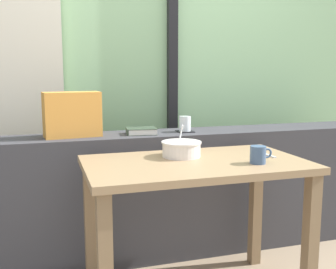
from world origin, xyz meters
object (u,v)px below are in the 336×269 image
soup_bowl (181,149)px  fork_utensil (266,154)px  closed_book (141,131)px  throw_pillow (72,114)px  breakfast_table (195,185)px  ceramic_mug (258,155)px  coaster_square (185,131)px  juice_glass (185,124)px

soup_bowl → fork_utensil: (0.44, -0.09, -0.04)m
closed_book → throw_pillow: 0.42m
breakfast_table → soup_bowl: bearing=105.5°
throw_pillow → breakfast_table: bearing=-46.0°
throw_pillow → fork_utensil: size_ratio=1.88×
throw_pillow → fork_utensil: (0.96, -0.54, -0.19)m
soup_bowl → ceramic_mug: soup_bowl is taller
coaster_square → breakfast_table: bearing=-104.2°
juice_glass → throw_pillow: size_ratio=0.29×
breakfast_table → fork_utensil: bearing=4.1°
closed_book → soup_bowl: size_ratio=0.93×
closed_book → throw_pillow: throw_pillow is taller
closed_book → soup_bowl: bearing=-75.3°
closed_book → ceramic_mug: bearing=-58.8°
breakfast_table → fork_utensil: (0.41, 0.03, 0.13)m
breakfast_table → coaster_square: size_ratio=10.89×
throw_pillow → ceramic_mug: (0.82, -0.70, -0.15)m
throw_pillow → soup_bowl: (0.51, -0.45, -0.15)m
breakfast_table → closed_book: (-0.14, 0.54, 0.20)m
fork_utensil → closed_book: bearing=134.4°
breakfast_table → ceramic_mug: ceramic_mug is taller
soup_bowl → fork_utensil: 0.45m
closed_book → fork_utensil: size_ratio=1.14×
coaster_square → fork_utensil: 0.59m
breakfast_table → throw_pillow: bearing=134.0°
breakfast_table → coaster_square: bearing=75.8°
coaster_square → throw_pillow: throw_pillow is taller
breakfast_table → closed_book: 0.60m
throw_pillow → soup_bowl: size_ratio=1.55×
soup_bowl → ceramic_mug: (0.30, -0.26, 0.00)m
juice_glass → throw_pillow: (-0.69, 0.01, 0.08)m
breakfast_table → throw_pillow: 0.85m
closed_book → ceramic_mug: (0.41, -0.68, -0.04)m
throw_pillow → ceramic_mug: 1.09m
soup_bowl → closed_book: bearing=104.7°
juice_glass → closed_book: 0.29m
juice_glass → fork_utensil: (0.27, -0.53, -0.11)m
juice_glass → throw_pillow: bearing=178.9°
breakfast_table → juice_glass: (0.14, 0.55, 0.23)m
coaster_square → juice_glass: bearing=0.0°
breakfast_table → juice_glass: size_ratio=11.59×
fork_utensil → ceramic_mug: (-0.14, -0.17, 0.04)m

